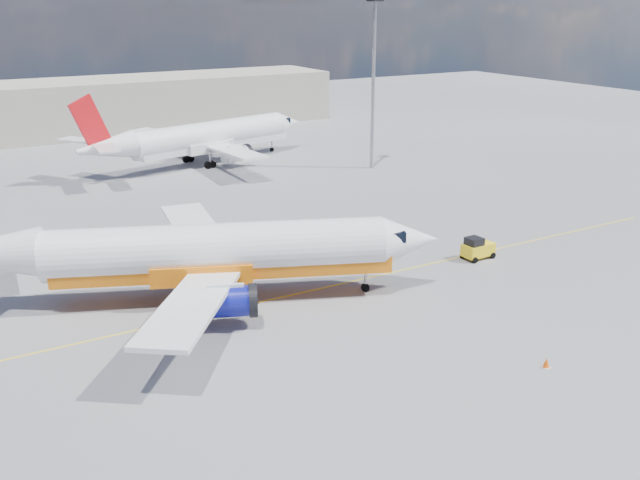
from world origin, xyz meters
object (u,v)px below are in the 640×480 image
second_jet (204,138)px  gse_tug (477,248)px  traffic_cone (546,363)px  main_jet (200,253)px

second_jet → gse_tug: size_ratio=12.67×
gse_tug → traffic_cone: bearing=-122.0°
second_jet → traffic_cone: (-2.75, -58.82, -3.05)m
main_jet → traffic_cone: (13.27, -18.74, -3.19)m
main_jet → gse_tug: bearing=14.1°
second_jet → gse_tug: second_jet is taller
second_jet → gse_tug: (6.07, -43.29, -2.48)m
main_jet → gse_tug: main_jet is taller
second_jet → traffic_cone: second_jet is taller
second_jet → main_jet: bearing=-125.4°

